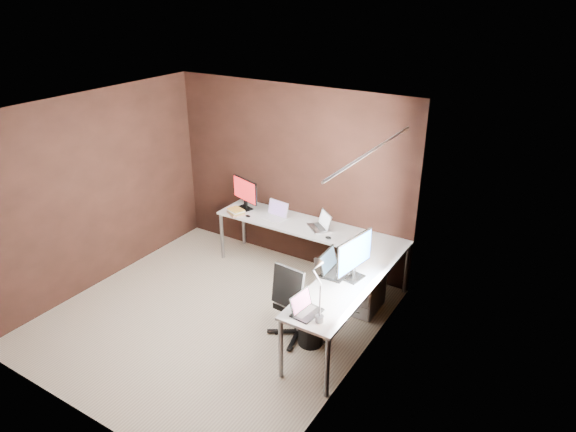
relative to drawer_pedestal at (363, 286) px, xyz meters
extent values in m
cube|color=beige|center=(-1.43, -1.15, -0.30)|extent=(3.60, 3.60, 0.00)
cube|color=white|center=(-1.43, -1.15, 2.20)|extent=(3.60, 3.60, 0.00)
cube|color=black|center=(-1.43, 0.65, 0.95)|extent=(3.60, 0.00, 2.50)
cube|color=black|center=(-1.43, -2.95, 0.95)|extent=(3.60, 0.00, 2.50)
cube|color=black|center=(-3.23, -1.15, 0.95)|extent=(0.00, 3.60, 2.50)
cube|color=black|center=(0.37, -1.15, 0.95)|extent=(0.00, 3.60, 2.50)
cube|color=white|center=(0.36, -0.80, 1.15)|extent=(0.00, 1.00, 1.30)
cube|color=#C06316|center=(0.32, -1.53, 0.95)|extent=(0.01, 0.35, 2.00)
cube|color=#C06316|center=(0.32, -0.08, 0.95)|extent=(0.01, 0.35, 2.00)
cylinder|color=slate|center=(0.32, -0.80, 1.98)|extent=(0.02, 1.90, 0.02)
cube|color=silver|center=(-0.96, 0.35, 0.41)|extent=(2.65, 0.60, 0.03)
cube|color=silver|center=(0.07, -0.78, 0.41)|extent=(0.60, 1.65, 0.03)
cylinder|color=slate|center=(-2.24, 0.09, 0.05)|extent=(0.05, 0.05, 0.70)
cylinder|color=slate|center=(-2.24, 0.61, 0.05)|extent=(0.05, 0.05, 0.70)
cylinder|color=slate|center=(-0.19, -1.56, 0.05)|extent=(0.05, 0.05, 0.70)
cylinder|color=slate|center=(0.33, -1.56, 0.05)|extent=(0.05, 0.05, 0.70)
cylinder|color=slate|center=(0.33, 0.61, 0.05)|extent=(0.05, 0.05, 0.70)
cube|color=silver|center=(0.00, 0.00, 0.00)|extent=(0.42, 0.50, 0.60)
cube|color=black|center=(-2.02, 0.36, 0.44)|extent=(0.26, 0.21, 0.01)
cube|color=black|center=(-2.01, 0.38, 0.50)|extent=(0.06, 0.05, 0.10)
cube|color=black|center=(-2.01, 0.38, 0.71)|extent=(0.50, 0.18, 0.33)
cube|color=red|center=(-2.02, 0.37, 0.71)|extent=(0.46, 0.15, 0.30)
cube|color=black|center=(0.11, -0.54, 0.44)|extent=(0.18, 0.25, 0.01)
cube|color=black|center=(0.09, -0.54, 0.50)|extent=(0.04, 0.06, 0.11)
cube|color=black|center=(0.09, -0.54, 0.74)|extent=(0.12, 0.61, 0.38)
cube|color=blue|center=(0.11, -0.54, 0.74)|extent=(0.10, 0.58, 0.35)
cube|color=silver|center=(-1.48, 0.31, 0.44)|extent=(0.36, 0.27, 0.02)
cube|color=silver|center=(-1.47, 0.39, 0.55)|extent=(0.34, 0.10, 0.21)
cube|color=#745393|center=(-1.47, 0.39, 0.55)|extent=(0.30, 0.09, 0.18)
cube|color=silver|center=(-0.81, 0.35, 0.44)|extent=(0.39, 0.38, 0.02)
cube|color=silver|center=(-0.76, 0.42, 0.55)|extent=(0.29, 0.25, 0.20)
cube|color=white|center=(-0.76, 0.41, 0.55)|extent=(0.25, 0.22, 0.17)
cube|color=black|center=(-0.11, -0.54, 0.44)|extent=(0.28, 0.38, 0.02)
cube|color=black|center=(-0.21, -0.55, 0.56)|extent=(0.08, 0.38, 0.23)
cube|color=#1D2D3D|center=(-0.20, -0.55, 0.56)|extent=(0.07, 0.33, 0.20)
cube|color=black|center=(0.00, -1.37, 0.44)|extent=(0.24, 0.32, 0.02)
cube|color=black|center=(-0.08, -1.37, 0.54)|extent=(0.09, 0.31, 0.19)
cube|color=#CC6199|center=(-0.08, -1.37, 0.54)|extent=(0.08, 0.27, 0.16)
cube|color=#B1785F|center=(-2.01, 0.15, 0.44)|extent=(0.30, 0.28, 0.02)
cube|color=gold|center=(-2.01, 0.15, 0.46)|extent=(0.27, 0.25, 0.02)
cube|color=white|center=(-2.01, 0.15, 0.48)|extent=(0.27, 0.25, 0.02)
cube|color=gold|center=(-2.01, 0.15, 0.50)|extent=(0.24, 0.22, 0.01)
ellipsoid|color=black|center=(-1.81, 0.15, 0.45)|extent=(0.09, 0.08, 0.03)
ellipsoid|color=black|center=(-0.57, 0.15, 0.45)|extent=(0.08, 0.06, 0.03)
cylinder|color=slate|center=(0.16, -1.42, 0.46)|extent=(0.08, 0.08, 0.06)
cylinder|color=slate|center=(0.16, -1.42, 0.66)|extent=(0.02, 0.02, 0.33)
cylinder|color=slate|center=(0.11, -1.39, 0.89)|extent=(0.02, 0.18, 0.25)
cone|color=slate|center=(0.06, -1.32, 0.97)|extent=(0.10, 0.13, 0.14)
cylinder|color=slate|center=(-0.39, -0.87, -0.08)|extent=(0.05, 0.05, 0.34)
cube|color=black|center=(-0.39, -0.87, 0.12)|extent=(0.44, 0.44, 0.07)
cube|color=black|center=(-0.41, -1.07, 0.43)|extent=(0.38, 0.14, 0.45)
cylinder|color=black|center=(-0.20, -0.94, -0.14)|extent=(0.29, 0.29, 0.32)
camera|label=1|loc=(2.02, -5.00, 3.37)|focal=32.00mm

